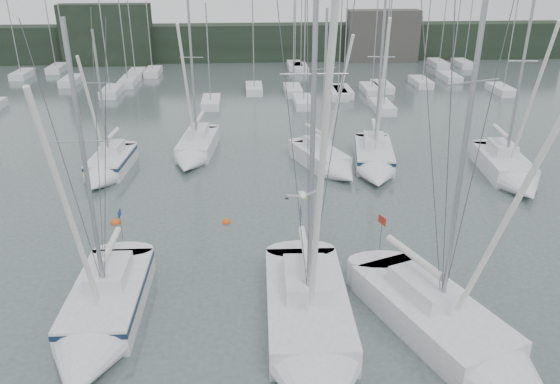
{
  "coord_description": "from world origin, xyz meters",
  "views": [
    {
      "loc": [
        -1.7,
        -17.8,
        14.35
      ],
      "look_at": [
        -0.15,
        5.0,
        4.26
      ],
      "focal_mm": 35.0,
      "sensor_mm": 36.0,
      "label": 1
    }
  ],
  "objects_px": {
    "sailboat_mid_b": "(194,151)",
    "sailboat_mid_e": "(511,173)",
    "buoy_a": "(226,223)",
    "sailboat_mid_d": "(375,162)",
    "sailboat_near_left": "(99,322)",
    "sailboat_mid_c": "(329,163)",
    "sailboat_near_right": "(469,346)",
    "buoy_c": "(115,223)",
    "sailboat_near_center": "(312,343)",
    "sailboat_mid_a": "(106,169)"
  },
  "relations": [
    {
      "from": "sailboat_mid_e",
      "to": "buoy_a",
      "type": "bearing_deg",
      "value": -160.2
    },
    {
      "from": "sailboat_near_center",
      "to": "buoy_a",
      "type": "xyz_separation_m",
      "value": [
        -3.58,
        11.6,
        -0.6
      ]
    },
    {
      "from": "buoy_a",
      "to": "buoy_c",
      "type": "relative_size",
      "value": 0.9
    },
    {
      "from": "sailboat_mid_e",
      "to": "buoy_a",
      "type": "relative_size",
      "value": 26.22
    },
    {
      "from": "sailboat_near_left",
      "to": "sailboat_mid_a",
      "type": "xyz_separation_m",
      "value": [
        -3.53,
        17.43,
        -0.01
      ]
    },
    {
      "from": "sailboat_mid_b",
      "to": "buoy_c",
      "type": "height_order",
      "value": "sailboat_mid_b"
    },
    {
      "from": "sailboat_mid_e",
      "to": "buoy_a",
      "type": "height_order",
      "value": "sailboat_mid_e"
    },
    {
      "from": "sailboat_mid_d",
      "to": "sailboat_mid_e",
      "type": "xyz_separation_m",
      "value": [
        8.7,
        -2.71,
        0.01
      ]
    },
    {
      "from": "buoy_a",
      "to": "sailboat_mid_d",
      "type": "bearing_deg",
      "value": 36.01
    },
    {
      "from": "sailboat_mid_d",
      "to": "buoy_a",
      "type": "height_order",
      "value": "sailboat_mid_d"
    },
    {
      "from": "sailboat_mid_b",
      "to": "sailboat_mid_e",
      "type": "distance_m",
      "value": 22.57
    },
    {
      "from": "buoy_a",
      "to": "buoy_c",
      "type": "xyz_separation_m",
      "value": [
        -6.38,
        0.38,
        0.0
      ]
    },
    {
      "from": "sailboat_mid_b",
      "to": "sailboat_mid_e",
      "type": "relative_size",
      "value": 0.93
    },
    {
      "from": "sailboat_near_left",
      "to": "sailboat_mid_a",
      "type": "distance_m",
      "value": 17.78
    },
    {
      "from": "sailboat_near_left",
      "to": "sailboat_mid_c",
      "type": "distance_m",
      "value": 21.16
    },
    {
      "from": "buoy_c",
      "to": "sailboat_mid_c",
      "type": "bearing_deg",
      "value": 28.36
    },
    {
      "from": "sailboat_near_left",
      "to": "sailboat_mid_d",
      "type": "relative_size",
      "value": 1.02
    },
    {
      "from": "sailboat_mid_b",
      "to": "buoy_a",
      "type": "xyz_separation_m",
      "value": [
        2.62,
        -10.89,
        -0.56
      ]
    },
    {
      "from": "sailboat_near_left",
      "to": "sailboat_near_right",
      "type": "bearing_deg",
      "value": -8.72
    },
    {
      "from": "sailboat_mid_c",
      "to": "sailboat_near_left",
      "type": "bearing_deg",
      "value": -145.5
    },
    {
      "from": "sailboat_mid_d",
      "to": "sailboat_mid_e",
      "type": "height_order",
      "value": "sailboat_mid_e"
    },
    {
      "from": "sailboat_near_right",
      "to": "sailboat_mid_d",
      "type": "xyz_separation_m",
      "value": [
        0.92,
        19.78,
        0.0
      ]
    },
    {
      "from": "sailboat_mid_e",
      "to": "sailboat_mid_a",
      "type": "bearing_deg",
      "value": 179.73
    },
    {
      "from": "sailboat_mid_a",
      "to": "sailboat_mid_d",
      "type": "xyz_separation_m",
      "value": [
        18.86,
        -0.08,
        0.03
      ]
    },
    {
      "from": "sailboat_near_center",
      "to": "sailboat_mid_a",
      "type": "distance_m",
      "value": 22.7
    },
    {
      "from": "sailboat_mid_b",
      "to": "sailboat_mid_d",
      "type": "bearing_deg",
      "value": -7.76
    },
    {
      "from": "sailboat_mid_c",
      "to": "buoy_c",
      "type": "relative_size",
      "value": 21.2
    },
    {
      "from": "sailboat_near_center",
      "to": "buoy_a",
      "type": "distance_m",
      "value": 12.15
    },
    {
      "from": "sailboat_mid_a",
      "to": "sailboat_near_left",
      "type": "bearing_deg",
      "value": -73.84
    },
    {
      "from": "sailboat_near_right",
      "to": "sailboat_mid_b",
      "type": "relative_size",
      "value": 1.43
    },
    {
      "from": "sailboat_near_center",
      "to": "sailboat_mid_e",
      "type": "relative_size",
      "value": 1.36
    },
    {
      "from": "sailboat_mid_d",
      "to": "sailboat_mid_e",
      "type": "distance_m",
      "value": 9.12
    },
    {
      "from": "sailboat_mid_a",
      "to": "sailboat_mid_c",
      "type": "bearing_deg",
      "value": 4.68
    },
    {
      "from": "buoy_a",
      "to": "sailboat_mid_b",
      "type": "bearing_deg",
      "value": 103.52
    },
    {
      "from": "sailboat_mid_c",
      "to": "buoy_a",
      "type": "bearing_deg",
      "value": -153.8
    },
    {
      "from": "sailboat_mid_e",
      "to": "buoy_c",
      "type": "xyz_separation_m",
      "value": [
        -25.52,
        -4.5,
        -0.62
      ]
    },
    {
      "from": "sailboat_mid_a",
      "to": "sailboat_mid_b",
      "type": "relative_size",
      "value": 0.86
    },
    {
      "from": "sailboat_mid_d",
      "to": "sailboat_mid_b",
      "type": "bearing_deg",
      "value": 175.27
    },
    {
      "from": "sailboat_mid_b",
      "to": "sailboat_mid_e",
      "type": "xyz_separation_m",
      "value": [
        21.75,
        -6.02,
        0.06
      ]
    },
    {
      "from": "sailboat_near_center",
      "to": "sailboat_mid_a",
      "type": "relative_size",
      "value": 1.69
    },
    {
      "from": "sailboat_mid_d",
      "to": "buoy_c",
      "type": "xyz_separation_m",
      "value": [
        -16.82,
        -7.2,
        -0.61
      ]
    },
    {
      "from": "sailboat_near_right",
      "to": "sailboat_near_left",
      "type": "bearing_deg",
      "value": 149.35
    },
    {
      "from": "sailboat_mid_e",
      "to": "buoy_a",
      "type": "xyz_separation_m",
      "value": [
        -19.14,
        -4.87,
        -0.62
      ]
    },
    {
      "from": "sailboat_near_center",
      "to": "sailboat_near_right",
      "type": "xyz_separation_m",
      "value": [
        5.93,
        -0.61,
        0.01
      ]
    },
    {
      "from": "sailboat_near_left",
      "to": "sailboat_mid_a",
      "type": "relative_size",
      "value": 1.26
    },
    {
      "from": "buoy_a",
      "to": "sailboat_mid_c",
      "type": "bearing_deg",
      "value": 47.14
    },
    {
      "from": "sailboat_near_left",
      "to": "sailboat_mid_e",
      "type": "xyz_separation_m",
      "value": [
        24.03,
        14.63,
        0.03
      ]
    },
    {
      "from": "sailboat_near_right",
      "to": "sailboat_mid_d",
      "type": "height_order",
      "value": "sailboat_near_right"
    },
    {
      "from": "sailboat_mid_c",
      "to": "buoy_c",
      "type": "distance_m",
      "value": 15.35
    },
    {
      "from": "sailboat_mid_c",
      "to": "buoy_a",
      "type": "distance_m",
      "value": 10.47
    }
  ]
}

